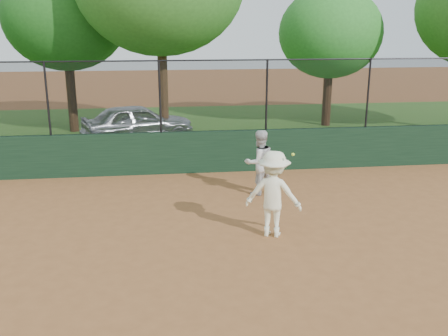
{
  "coord_description": "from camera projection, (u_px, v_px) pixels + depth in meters",
  "views": [
    {
      "loc": [
        -0.48,
        -7.85,
        4.12
      ],
      "look_at": [
        0.8,
        2.2,
        1.2
      ],
      "focal_mm": 40.0,
      "sensor_mm": 36.0,
      "label": 1
    }
  ],
  "objects": [
    {
      "name": "ground",
      "position": [
        194.0,
        270.0,
        8.68
      ],
      "size": [
        80.0,
        80.0,
        0.0
      ],
      "primitive_type": "plane",
      "color": "#94592F",
      "rests_on": "ground"
    },
    {
      "name": "back_wall",
      "position": [
        180.0,
        153.0,
        14.23
      ],
      "size": [
        26.0,
        0.2,
        1.2
      ],
      "primitive_type": "cube",
      "color": "#16311D",
      "rests_on": "ground"
    },
    {
      "name": "grass_strip",
      "position": [
        174.0,
        130.0,
        20.12
      ],
      "size": [
        36.0,
        12.0,
        0.01
      ],
      "primitive_type": "cube",
      "color": "#2A571B",
      "rests_on": "ground"
    },
    {
      "name": "parked_car",
      "position": [
        138.0,
        123.0,
        18.15
      ],
      "size": [
        4.32,
        2.86,
        1.37
      ],
      "primitive_type": "imported",
      "rotation": [
        0.0,
        0.0,
        1.91
      ],
      "color": "#AEB2B8",
      "rests_on": "ground"
    },
    {
      "name": "player_second",
      "position": [
        259.0,
        162.0,
        12.41
      ],
      "size": [
        0.94,
        0.83,
        1.63
      ],
      "primitive_type": "imported",
      "rotation": [
        0.0,
        0.0,
        3.45
      ],
      "color": "silver",
      "rests_on": "ground"
    },
    {
      "name": "player_main",
      "position": [
        273.0,
        194.0,
        9.91
      ],
      "size": [
        1.3,
        1.03,
        1.8
      ],
      "color": "white",
      "rests_on": "ground"
    },
    {
      "name": "fence_assembly",
      "position": [
        177.0,
        95.0,
        13.78
      ],
      "size": [
        26.0,
        0.06,
        2.0
      ],
      "color": "black",
      "rests_on": "back_wall"
    },
    {
      "name": "tree_1",
      "position": [
        65.0,
        17.0,
        18.78
      ],
      "size": [
        4.63,
        4.21,
        6.39
      ],
      "color": "#402816",
      "rests_on": "ground"
    },
    {
      "name": "tree_3",
      "position": [
        331.0,
        33.0,
        20.12
      ],
      "size": [
        4.22,
        3.83,
        5.62
      ],
      "color": "#3B2313",
      "rests_on": "ground"
    }
  ]
}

